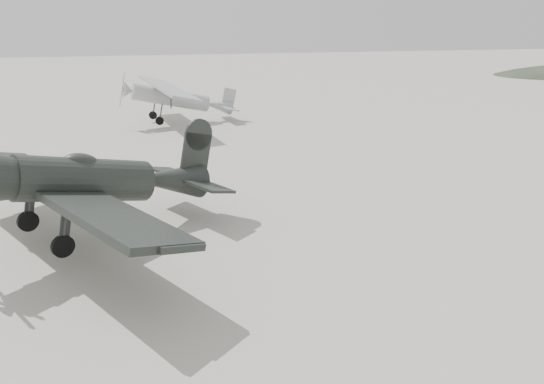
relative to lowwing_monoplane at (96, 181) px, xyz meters
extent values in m
plane|color=gray|center=(3.87, -1.71, -2.04)|extent=(160.00, 160.00, 0.00)
cylinder|color=black|center=(-0.33, -0.21, 0.07)|extent=(4.41, 3.46, 1.38)
cone|color=black|center=(2.43, 1.51, 0.12)|extent=(2.85, 2.44, 1.28)
ellipsoid|color=black|center=(-0.50, -0.31, 0.68)|extent=(1.27, 1.14, 0.45)
cube|color=black|center=(-0.92, -0.57, -0.27)|extent=(8.00, 11.12, 0.22)
cube|color=black|center=(3.09, 1.93, 0.17)|extent=(3.10, 4.08, 0.10)
cube|color=black|center=(3.22, 2.00, 1.01)|extent=(1.06, 0.71, 1.77)
cylinder|color=black|center=(-0.55, -1.91, -1.62)|extent=(0.65, 0.49, 0.67)
cylinder|color=black|center=(-1.95, 0.35, -1.62)|extent=(0.65, 0.49, 0.67)
cylinder|color=#333333|center=(-0.55, -1.91, -0.96)|extent=(0.15, 0.15, 1.38)
cylinder|color=#333333|center=(-1.95, 0.35, -0.96)|extent=(0.15, 0.15, 1.38)
cylinder|color=black|center=(3.30, 2.06, -0.30)|extent=(0.23, 0.18, 0.22)
cylinder|color=#9EA1A3|center=(2.92, 18.76, -0.30)|extent=(5.14, 2.04, 1.06)
cone|color=#9EA1A3|center=(6.24, 19.43, -0.30)|extent=(1.90, 1.29, 0.97)
cone|color=#9EA1A3|center=(0.18, 18.20, -0.30)|extent=(0.77, 1.10, 1.01)
cube|color=#9EA1A3|center=(-0.20, 18.13, -0.30)|extent=(0.07, 0.14, 2.13)
cube|color=#9EA1A3|center=(2.55, 18.68, 0.30)|extent=(3.91, 10.79, 0.17)
cube|color=#9EA1A3|center=(6.72, 19.53, -0.25)|extent=(1.50, 3.40, 0.08)
cube|color=#9EA1A3|center=(6.81, 19.54, 0.38)|extent=(0.87, 0.25, 1.26)
cylinder|color=black|center=(2.38, 17.56, -1.77)|extent=(0.56, 0.24, 0.54)
cylinder|color=black|center=(1.96, 19.65, -1.77)|extent=(0.56, 0.24, 0.54)
cylinder|color=#333333|center=(2.38, 17.56, -1.22)|extent=(0.10, 0.10, 1.16)
cylinder|color=#333333|center=(1.96, 19.65, -1.22)|extent=(0.10, 0.10, 1.16)
cylinder|color=black|center=(6.91, 19.56, -0.59)|extent=(0.18, 0.10, 0.17)
camera|label=1|loc=(2.16, -16.99, 5.16)|focal=35.00mm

